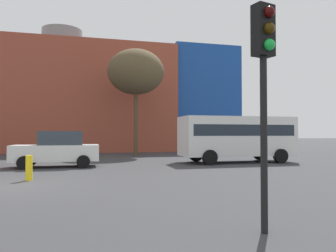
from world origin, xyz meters
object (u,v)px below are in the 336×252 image
bare_tree_0 (136,72)px  bollard_yellow_2 (29,168)px  white_bus (237,135)px  parked_car_2 (58,149)px  traffic_light_near_right (264,64)px

bare_tree_0 → bollard_yellow_2: (-5.82, -12.89, -6.20)m
white_bus → bollard_yellow_2: bearing=25.3°
parked_car_2 → bare_tree_0: bearing=-123.2°
traffic_light_near_right → bare_tree_0: (0.80, 20.59, 3.75)m
parked_car_2 → white_bus: bearing=-178.7°
parked_car_2 → white_bus: 10.25m
traffic_light_near_right → bollard_yellow_2: (-5.02, 7.70, -2.44)m
parked_car_2 → bollard_yellow_2: bearing=83.3°
bare_tree_0 → bollard_yellow_2: bare_tree_0 is taller
traffic_light_near_right → bollard_yellow_2: bearing=-160.9°
parked_car_2 → bare_tree_0: size_ratio=0.50×
parked_car_2 → bollard_yellow_2: (-0.57, -4.87, -0.46)m
parked_car_2 → bare_tree_0: bare_tree_0 is taller
white_bus → bollard_yellow_2: size_ratio=7.36×
white_bus → traffic_light_near_right: traffic_light_near_right is taller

